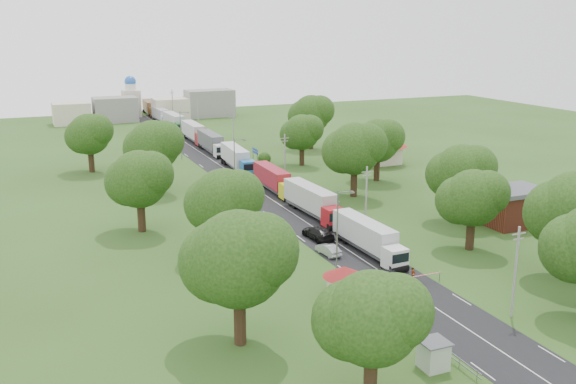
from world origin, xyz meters
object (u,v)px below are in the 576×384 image
boom_barrier (393,281)px  truck_0 (368,237)px  pedestrian_near (413,276)px  info_sign (255,154)px  car_lane_mid (328,250)px  guard_booth (344,278)px  car_lane_front (389,277)px

boom_barrier → truck_0: size_ratio=0.65×
pedestrian_near → truck_0: bearing=69.1°
info_sign → car_lane_mid: info_sign is taller
boom_barrier → guard_booth: (-5.84, -0.00, 1.27)m
truck_0 → car_lane_mid: 5.06m
car_lane_front → guard_booth: bearing=15.0°
car_lane_mid → pedestrian_near: 12.31m
guard_booth → pedestrian_near: guard_booth is taller
boom_barrier → truck_0: (3.02, 10.64, 1.18)m
boom_barrier → car_lane_mid: (-1.64, 12.00, -0.23)m
car_lane_front → pedestrian_near: size_ratio=2.63×
info_sign → guard_booth: bearing=-101.7°
guard_booth → car_lane_front: size_ratio=0.93×
boom_barrier → car_lane_mid: bearing=97.8°
guard_booth → truck_0: 13.85m
truck_0 → car_lane_mid: truck_0 is taller
car_lane_front → car_lane_mid: car_lane_front is taller
pedestrian_near → car_lane_mid: bearing=91.6°
car_lane_mid → pedestrian_near: bearing=104.7°
info_sign → pedestrian_near: 59.66m
car_lane_mid → car_lane_front: bearing=94.6°
boom_barrier → truck_0: 11.12m
car_lane_front → car_lane_mid: (-2.00, 10.50, -0.14)m
truck_0 → pedestrian_near: truck_0 is taller
guard_booth → info_sign: bearing=78.3°
boom_barrier → pedestrian_near: (2.75, 0.50, 0.01)m
truck_0 → car_lane_front: (-2.67, -9.14, -1.27)m
boom_barrier → info_sign: bearing=83.8°
boom_barrier → truck_0: truck_0 is taller
pedestrian_near → boom_barrier: bearing=171.0°
guard_booth → car_lane_mid: guard_booth is taller
boom_barrier → guard_booth: guard_booth is taller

